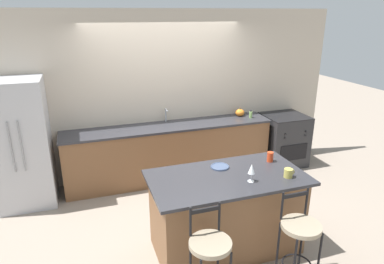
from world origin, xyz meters
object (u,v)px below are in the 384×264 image
object	(u,v)px
oven_range	(283,139)
bar_stool_far	(300,235)
coffee_mug	(288,173)
refrigerator	(21,144)
tumbler_cup	(270,157)
dinner_plate	(220,167)
bar_stool_near	(210,253)
wine_glass	(252,169)
soap_bottle	(251,115)
pumpkin_decoration	(240,112)

from	to	relation	value
oven_range	bar_stool_far	distance (m)	3.00
coffee_mug	bar_stool_far	bearing A→B (deg)	-106.69
refrigerator	tumbler_cup	size ratio (longest dim) A/B	15.09
refrigerator	coffee_mug	distance (m)	3.60
bar_stool_far	dinner_plate	bearing A→B (deg)	115.94
bar_stool_near	dinner_plate	xyz separation A→B (m)	(0.48, 0.92, 0.39)
oven_range	dinner_plate	distance (m)	2.60
wine_glass	soap_bottle	size ratio (longest dim) A/B	1.54
oven_range	pumpkin_decoration	distance (m)	0.98
pumpkin_decoration	soap_bottle	size ratio (longest dim) A/B	1.19
oven_range	dinner_plate	xyz separation A→B (m)	(-1.96, -1.64, 0.48)
bar_stool_far	dinner_plate	world-z (taller)	bar_stool_far
bar_stool_far	oven_range	bearing A→B (deg)	60.15
soap_bottle	tumbler_cup	bearing A→B (deg)	-110.60
refrigerator	coffee_mug	xyz separation A→B (m)	(2.91, -2.11, 0.07)
refrigerator	pumpkin_decoration	size ratio (longest dim) A/B	11.57
wine_glass	dinner_plate	bearing A→B (deg)	111.99
refrigerator	soap_bottle	bearing A→B (deg)	0.26
refrigerator	dinner_plate	distance (m)	2.83
wine_glass	tumbler_cup	world-z (taller)	wine_glass
bar_stool_far	tumbler_cup	distance (m)	1.03
refrigerator	oven_range	xyz separation A→B (m)	(4.26, 0.00, -0.45)
dinner_plate	tumbler_cup	distance (m)	0.64
bar_stool_near	dinner_plate	distance (m)	1.11
oven_range	coffee_mug	xyz separation A→B (m)	(-1.35, -2.12, 0.52)
bar_stool_far	soap_bottle	world-z (taller)	soap_bottle
bar_stool_far	wine_glass	bearing A→B (deg)	119.02
dinner_plate	pumpkin_decoration	xyz separation A→B (m)	(1.15, 1.82, 0.05)
oven_range	tumbler_cup	size ratio (longest dim) A/B	7.62
wine_glass	pumpkin_decoration	bearing A→B (deg)	66.55
refrigerator	bar_stool_near	xyz separation A→B (m)	(1.82, -2.56, -0.36)
dinner_plate	bar_stool_far	bearing A→B (deg)	-64.06
coffee_mug	pumpkin_decoration	distance (m)	2.35
oven_range	soap_bottle	size ratio (longest dim) A/B	6.94
dinner_plate	oven_range	bearing A→B (deg)	40.02
refrigerator	soap_bottle	size ratio (longest dim) A/B	13.74
bar_stool_far	tumbler_cup	size ratio (longest dim) A/B	8.15
refrigerator	wine_glass	size ratio (longest dim) A/B	8.94
coffee_mug	pumpkin_decoration	bearing A→B (deg)	76.72
pumpkin_decoration	oven_range	bearing A→B (deg)	-12.14
dinner_plate	tumbler_cup	xyz separation A→B (m)	(0.64, -0.04, 0.05)
tumbler_cup	soap_bottle	xyz separation A→B (m)	(0.64, 1.70, -0.01)
pumpkin_decoration	soap_bottle	bearing A→B (deg)	-51.59
pumpkin_decoration	bar_stool_far	bearing A→B (deg)	-103.88
bar_stool_far	tumbler_cup	xyz separation A→B (m)	(0.17, 0.91, 0.44)
coffee_mug	refrigerator	bearing A→B (deg)	144.06
oven_range	wine_glass	distance (m)	2.80
wine_glass	coffee_mug	distance (m)	0.45
bar_stool_near	pumpkin_decoration	distance (m)	3.22
pumpkin_decoration	soap_bottle	world-z (taller)	pumpkin_decoration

